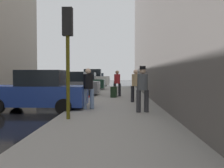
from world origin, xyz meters
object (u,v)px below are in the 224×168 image
pedestrian_in_jeans (88,86)px  traffic_light (68,39)px  pedestrian_in_red_jacket (117,82)px  pedestrian_in_tan_coat (136,84)px  parked_silver_sedan (96,79)px  rolling_suitcase (114,92)px  parked_blue_sedan (39,92)px  fire_hydrant (86,96)px  parked_dark_green_sedan (84,82)px  parked_gray_coupe (70,85)px  parked_white_van (92,79)px  pedestrian_with_beanie (143,87)px

pedestrian_in_jeans → traffic_light: bearing=-98.4°
pedestrian_in_red_jacket → pedestrian_in_tan_coat: bearing=-74.2°
parked_silver_sedan → rolling_suitcase: (3.16, -21.63, -0.36)m
parked_blue_sedan → parked_silver_sedan: size_ratio=1.00×
parked_blue_sedan → rolling_suitcase: bearing=57.9°
pedestrian_in_tan_coat → rolling_suitcase: (-1.20, 2.75, -0.61)m
fire_hydrant → traffic_light: 5.27m
fire_hydrant → rolling_suitcase: size_ratio=0.68×
parked_dark_green_sedan → fire_hydrant: 11.82m
parked_silver_sedan → pedestrian_in_jeans: size_ratio=2.48×
parked_gray_coupe → rolling_suitcase: 3.69m
parked_white_van → pedestrian_in_red_jacket: (3.36, -14.49, 0.07)m
pedestrian_in_jeans → parked_blue_sedan: bearing=171.7°
parked_dark_green_sedan → pedestrian_in_jeans: bearing=-81.1°
pedestrian_in_tan_coat → pedestrian_in_jeans: bearing=-129.6°
pedestrian_in_red_jacket → pedestrian_with_beanie: 7.04m
parked_dark_green_sedan → pedestrian_in_tan_coat: pedestrian_in_tan_coat is taller
parked_blue_sedan → traffic_light: traffic_light is taller
parked_silver_sedan → pedestrian_in_tan_coat: size_ratio=2.48×
parked_blue_sedan → pedestrian_in_tan_coat: pedestrian_in_tan_coat is taller
parked_white_van → pedestrian_in_red_jacket: size_ratio=2.71×
pedestrian_in_tan_coat → pedestrian_in_red_jacket: bearing=105.8°
pedestrian_in_red_jacket → rolling_suitcase: bearing=-104.3°
pedestrian_in_jeans → pedestrian_in_tan_coat: bearing=50.4°
parked_silver_sedan → parked_gray_coupe: bearing=-90.0°
pedestrian_with_beanie → fire_hydrant: bearing=129.2°
parked_dark_green_sedan → parked_white_van: size_ratio=0.92×
parked_white_van → pedestrian_in_jeans: size_ratio=2.71×
fire_hydrant → pedestrian_in_tan_coat: bearing=5.0°
parked_white_van → traffic_light: traffic_light is taller
parked_white_van → parked_silver_sedan: (0.00, 6.36, -0.18)m
parked_blue_sedan → traffic_light: bearing=-55.5°
pedestrian_in_tan_coat → parked_silver_sedan: bearing=100.1°
traffic_light → pedestrian_with_beanie: traffic_light is taller
rolling_suitcase → parked_silver_sedan: bearing=98.3°
pedestrian_in_red_jacket → pedestrian_in_jeans: bearing=-100.6°
parked_gray_coupe → parked_silver_sedan: bearing=90.0°
parked_white_van → fire_hydrant: (1.80, -18.25, -0.54)m
parked_gray_coupe → traffic_light: traffic_light is taller
pedestrian_in_red_jacket → pedestrian_in_tan_coat: size_ratio=1.00×
parked_blue_sedan → pedestrian_with_beanie: bearing=-14.4°
parked_gray_coupe → rolling_suitcase: size_ratio=4.10×
fire_hydrant → pedestrian_in_red_jacket: (1.56, 3.76, 0.61)m
parked_gray_coupe → pedestrian_in_red_jacket: (3.36, -1.09, 0.26)m
parked_blue_sedan → pedestrian_in_jeans: bearing=-8.3°
parked_gray_coupe → pedestrian_with_beanie: bearing=-61.3°
parked_blue_sedan → pedestrian_with_beanie: (4.41, -1.14, 0.29)m
traffic_light → pedestrian_in_red_jacket: (1.51, 8.53, -1.65)m
parked_white_van → traffic_light: bearing=-85.4°
parked_gray_coupe → pedestrian_in_jeans: (2.21, -7.23, 0.26)m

